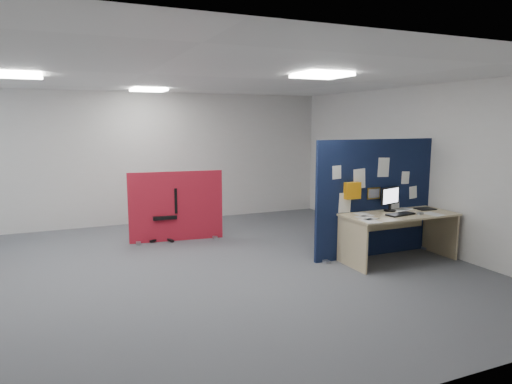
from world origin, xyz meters
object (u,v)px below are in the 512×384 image
object	(u,v)px
monitor_main	(390,198)
red_divider	(176,207)
office_chair	(169,209)
main_desk	(397,224)
navy_divider	(377,198)

from	to	relation	value
monitor_main	red_divider	size ratio (longest dim) A/B	0.25
office_chair	red_divider	bearing A→B (deg)	-53.66
main_desk	navy_divider	bearing A→B (deg)	107.80
navy_divider	red_divider	distance (m)	3.43
main_desk	office_chair	xyz separation A→B (m)	(-2.90, 2.63, -0.01)
red_divider	monitor_main	bearing A→B (deg)	-32.79
main_desk	office_chair	world-z (taller)	office_chair
office_chair	navy_divider	bearing A→B (deg)	-37.20
main_desk	monitor_main	size ratio (longest dim) A/B	4.14
red_divider	main_desk	bearing A→B (deg)	-34.86
navy_divider	red_divider	world-z (taller)	navy_divider
monitor_main	office_chair	bearing A→B (deg)	123.91
navy_divider	red_divider	xyz separation A→B (m)	(-2.68, 2.12, -0.31)
navy_divider	office_chair	world-z (taller)	navy_divider
monitor_main	red_divider	distance (m)	3.64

